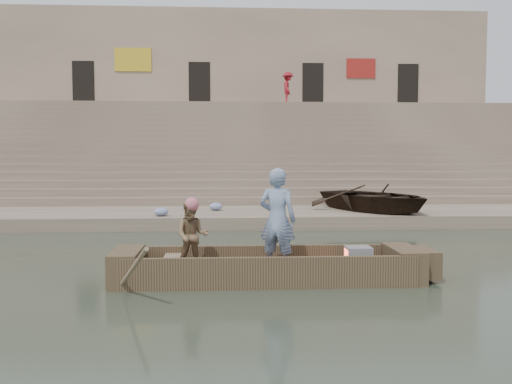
{
  "coord_description": "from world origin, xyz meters",
  "views": [
    {
      "loc": [
        -0.53,
        -10.77,
        2.36
      ],
      "look_at": [
        0.26,
        2.86,
        1.4
      ],
      "focal_mm": 39.3,
      "sensor_mm": 36.0,
      "label": 1
    }
  ],
  "objects": [
    {
      "name": "ground",
      "position": [
        0.0,
        0.0,
        0.0
      ],
      "size": [
        120.0,
        120.0,
        0.0
      ],
      "primitive_type": "plane",
      "color": "#2C3729",
      "rests_on": "ground"
    },
    {
      "name": "rowing_man",
      "position": [
        -1.11,
        -0.63,
        0.85
      ],
      "size": [
        0.64,
        0.51,
        1.26
      ],
      "primitive_type": "imported",
      "rotation": [
        0.0,
        0.0,
        -0.05
      ],
      "color": "#2B814C",
      "rests_on": "main_rowboat"
    },
    {
      "name": "upper_landing",
      "position": [
        0.0,
        22.5,
        2.6
      ],
      "size": [
        32.0,
        3.0,
        5.2
      ],
      "primitive_type": "cube",
      "color": "gray",
      "rests_on": "ground"
    },
    {
      "name": "mid_landing",
      "position": [
        0.0,
        15.5,
        1.4
      ],
      "size": [
        32.0,
        3.0,
        2.8
      ],
      "primitive_type": "cube",
      "color": "gray",
      "rests_on": "ground"
    },
    {
      "name": "building_wall",
      "position": [
        0.0,
        26.5,
        5.6
      ],
      "size": [
        32.0,
        5.07,
        11.2
      ],
      "color": "tan",
      "rests_on": "ground"
    },
    {
      "name": "television",
      "position": [
        1.95,
        -0.64,
        0.42
      ],
      "size": [
        0.46,
        0.42,
        0.4
      ],
      "color": "slate",
      "rests_on": "main_rowboat"
    },
    {
      "name": "standing_man",
      "position": [
        0.44,
        -0.76,
        1.15
      ],
      "size": [
        0.8,
        0.68,
        1.87
      ],
      "primitive_type": "imported",
      "rotation": [
        0.0,
        0.0,
        2.74
      ],
      "color": "navy",
      "rests_on": "main_rowboat"
    },
    {
      "name": "main_rowboat",
      "position": [
        0.26,
        -0.64,
        0.11
      ],
      "size": [
        5.0,
        1.3,
        0.22
      ],
      "primitive_type": "cube",
      "color": "brown",
      "rests_on": "ground"
    },
    {
      "name": "beached_rowboat",
      "position": [
        4.54,
        7.7,
        0.86
      ],
      "size": [
        4.91,
        5.4,
        0.92
      ],
      "primitive_type": "imported",
      "rotation": [
        0.0,
        0.0,
        0.51
      ],
      "color": "#2D2116",
      "rests_on": "lower_landing"
    },
    {
      "name": "cloth_bundles",
      "position": [
        1.64,
        7.79,
        0.53
      ],
      "size": [
        12.44,
        2.75,
        0.26
      ],
      "color": "#3F5999",
      "rests_on": "lower_landing"
    },
    {
      "name": "pedestrian",
      "position": [
        3.2,
        21.82,
        6.12
      ],
      "size": [
        0.86,
        1.28,
        1.83
      ],
      "primitive_type": "imported",
      "rotation": [
        0.0,
        0.0,
        1.42
      ],
      "color": "maroon",
      "rests_on": "upper_landing"
    },
    {
      "name": "lower_landing",
      "position": [
        0.0,
        8.0,
        0.2
      ],
      "size": [
        32.0,
        4.0,
        0.4
      ],
      "primitive_type": "cube",
      "color": "gray",
      "rests_on": "ground"
    },
    {
      "name": "rowboat_trim",
      "position": [
        0.47,
        -0.65,
        0.31
      ],
      "size": [
        6.04,
        2.63,
        1.93
      ],
      "color": "brown",
      "rests_on": "ground"
    },
    {
      "name": "ghat_steps",
      "position": [
        0.0,
        17.19,
        1.8
      ],
      "size": [
        32.0,
        11.0,
        5.2
      ],
      "color": "gray",
      "rests_on": "ground"
    }
  ]
}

